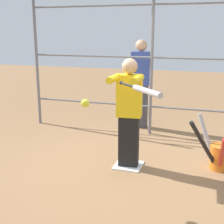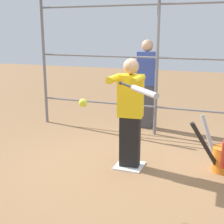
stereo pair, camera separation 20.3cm
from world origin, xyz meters
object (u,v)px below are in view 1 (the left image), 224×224
batter (129,110)px  bat_bucket (218,155)px  softball_in_flight (85,103)px  baseball_bat_swinging (143,90)px  bystander_behind_fence (140,83)px

batter → bat_bucket: 1.43m
batter → softball_in_flight: size_ratio=16.50×
baseball_bat_swinging → bat_bucket: 1.76m
baseball_bat_swinging → softball_in_flight: bearing=15.6°
bystander_behind_fence → softball_in_flight: bearing=90.5°
softball_in_flight → bat_bucket: 2.17m
softball_in_flight → bystander_behind_fence: bearing=-89.5°
baseball_bat_swinging → bystander_behind_fence: bystander_behind_fence is taller
bat_bucket → bystander_behind_fence: 2.41m
baseball_bat_swinging → bat_bucket: baseball_bat_swinging is taller
batter → baseball_bat_swinging: 0.98m
baseball_bat_swinging → bat_bucket: size_ratio=0.84×
bystander_behind_fence → baseball_bat_swinging: bearing=103.2°
baseball_bat_swinging → bystander_behind_fence: (0.66, -2.78, -0.37)m
baseball_bat_swinging → bystander_behind_fence: bearing=-76.8°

